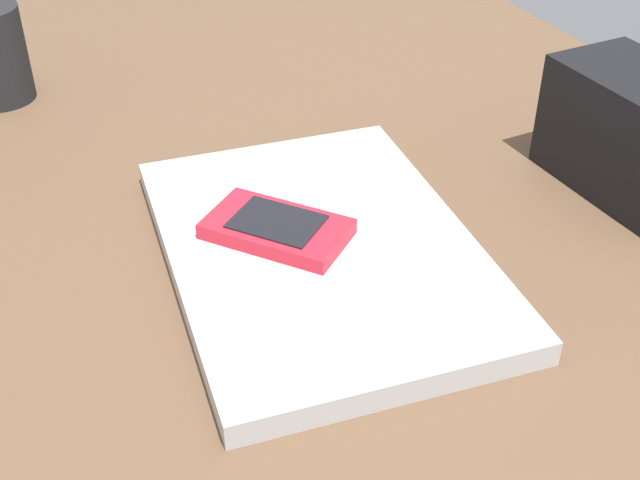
{
  "coord_description": "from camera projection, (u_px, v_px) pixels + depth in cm",
  "views": [
    {
      "loc": [
        54.71,
        -25.83,
        40.81
      ],
      "look_at": [
        8.84,
        -5.18,
        5.0
      ],
      "focal_mm": 47.2,
      "sensor_mm": 36.0,
      "label": 1
    }
  ],
  "objects": [
    {
      "name": "cell_phone_on_laptop",
      "position": [
        277.0,
        228.0,
        0.62
      ],
      "size": [
        11.71,
        11.18,
        1.33
      ],
      "color": "red",
      "rests_on": "laptop_closed"
    },
    {
      "name": "laptop_closed",
      "position": [
        320.0,
        251.0,
        0.62
      ],
      "size": [
        32.77,
        24.73,
        1.93
      ],
      "primitive_type": "cube",
      "rotation": [
        0.0,
        0.0,
        -0.1
      ],
      "color": "#B7BABC",
      "rests_on": "desk_surface"
    },
    {
      "name": "desk_surface",
      "position": [
        333.0,
        204.0,
        0.72
      ],
      "size": [
        120.0,
        80.0,
        3.0
      ],
      "primitive_type": "cube",
      "color": "brown",
      "rests_on": "ground"
    },
    {
      "name": "desk_organizer",
      "position": [
        636.0,
        134.0,
        0.69
      ],
      "size": [
        14.98,
        9.29,
        9.95
      ],
      "primitive_type": "cube",
      "rotation": [
        0.0,
        0.0,
        0.04
      ],
      "color": "black",
      "rests_on": "desk_surface"
    }
  ]
}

